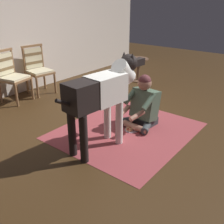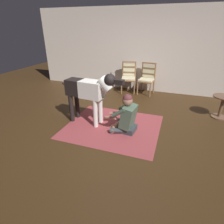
% 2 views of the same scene
% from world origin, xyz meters
% --- Properties ---
extents(ground_plane, '(13.44, 13.44, 0.00)m').
position_xyz_m(ground_plane, '(0.00, 0.00, 0.00)').
color(ground_plane, '#3B2612').
extents(back_wall, '(7.76, 0.10, 2.60)m').
position_xyz_m(back_wall, '(0.00, 2.65, 1.30)').
color(back_wall, beige).
rests_on(back_wall, ground).
extents(area_rug, '(2.01, 1.77, 0.01)m').
position_xyz_m(area_rug, '(-0.16, -0.18, 0.00)').
color(area_rug, '#943B3F').
rests_on(area_rug, ground).
extents(dining_chair_left_of_pair, '(0.55, 0.55, 0.98)m').
position_xyz_m(dining_chair_left_of_pair, '(-0.48, 2.30, 0.54)').
color(dining_chair_left_of_pair, olive).
rests_on(dining_chair_left_of_pair, ground).
extents(dining_chair_right_of_pair, '(0.51, 0.52, 0.98)m').
position_xyz_m(dining_chair_right_of_pair, '(0.14, 2.30, 0.54)').
color(dining_chair_right_of_pair, olive).
rests_on(dining_chair_right_of_pair, ground).
extents(person_sitting_on_floor, '(0.67, 0.58, 0.82)m').
position_xyz_m(person_sitting_on_floor, '(0.16, -0.26, 0.34)').
color(person_sitting_on_floor, '#363B3F').
rests_on(person_sitting_on_floor, ground).
extents(large_dog, '(1.50, 0.40, 1.21)m').
position_xyz_m(large_dog, '(-0.70, -0.18, 0.77)').
color(large_dog, white).
rests_on(large_dog, ground).
extents(hot_dog_on_plate, '(0.21, 0.21, 0.06)m').
position_xyz_m(hot_dog_on_plate, '(-0.10, -0.24, 0.03)').
color(hot_dog_on_plate, silver).
rests_on(hot_dog_on_plate, ground).
extents(round_side_table, '(0.47, 0.47, 0.55)m').
position_xyz_m(round_side_table, '(2.14, 1.12, 0.33)').
color(round_side_table, brown).
rests_on(round_side_table, ground).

